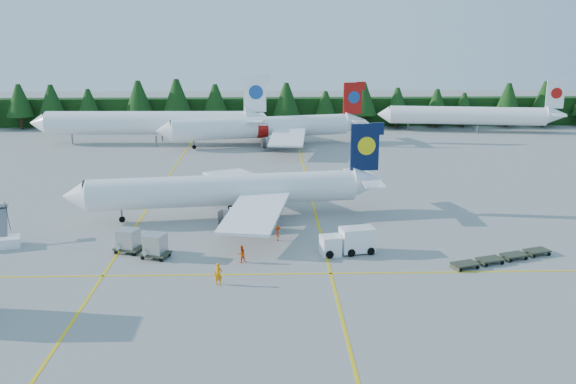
{
  "coord_description": "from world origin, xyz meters",
  "views": [
    {
      "loc": [
        0.67,
        -58.87,
        21.17
      ],
      "look_at": [
        2.68,
        9.38,
        3.5
      ],
      "focal_mm": 40.0,
      "sensor_mm": 36.0,
      "label": 1
    }
  ],
  "objects_px": {
    "airliner_navy": "(219,191)",
    "airstairs": "(0,240)",
    "airliner_red": "(258,128)",
    "service_truck": "(348,241)"
  },
  "relations": [
    {
      "from": "airliner_navy",
      "to": "airliner_red",
      "type": "distance_m",
      "value": 45.33
    },
    {
      "from": "airliner_navy",
      "to": "airstairs",
      "type": "relative_size",
      "value": 6.18
    },
    {
      "from": "airliner_red",
      "to": "airstairs",
      "type": "height_order",
      "value": "airliner_red"
    },
    {
      "from": "airliner_red",
      "to": "service_truck",
      "type": "bearing_deg",
      "value": -93.8
    },
    {
      "from": "airliner_navy",
      "to": "airstairs",
      "type": "xyz_separation_m",
      "value": [
        -20.98,
        -9.48,
        -2.37
      ]
    },
    {
      "from": "airstairs",
      "to": "service_truck",
      "type": "relative_size",
      "value": 1.06
    },
    {
      "from": "airliner_navy",
      "to": "airliner_red",
      "type": "height_order",
      "value": "airliner_red"
    },
    {
      "from": "airliner_navy",
      "to": "airstairs",
      "type": "height_order",
      "value": "airliner_navy"
    },
    {
      "from": "airliner_red",
      "to": "service_truck",
      "type": "distance_m",
      "value": 58.4
    },
    {
      "from": "airliner_navy",
      "to": "airstairs",
      "type": "bearing_deg",
      "value": -163.63
    }
  ]
}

